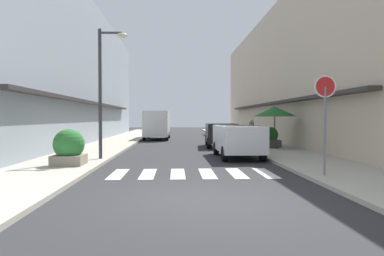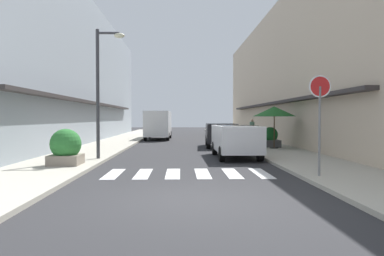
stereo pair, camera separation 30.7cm
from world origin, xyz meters
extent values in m
plane|color=#2B2B2D|center=(0.00, 16.65, 0.00)|extent=(91.57, 91.57, 0.00)
cube|color=#ADA899|center=(-4.82, 16.65, 0.06)|extent=(3.05, 58.27, 0.12)
cube|color=#ADA899|center=(4.82, 16.65, 0.06)|extent=(3.05, 58.27, 0.12)
cube|color=#939EA8|center=(-8.84, 17.73, 5.01)|extent=(5.00, 39.46, 10.01)
cube|color=#332D2D|center=(-6.09, 17.73, 2.80)|extent=(0.50, 27.62, 0.16)
cube|color=#C6B299|center=(8.84, 17.73, 4.86)|extent=(5.00, 39.46, 9.72)
cube|color=#332D2D|center=(6.09, 17.73, 2.80)|extent=(0.50, 27.62, 0.16)
cube|color=silver|center=(-2.38, 3.73, 0.01)|extent=(0.45, 2.20, 0.01)
cube|color=silver|center=(-1.43, 3.73, 0.01)|extent=(0.45, 2.20, 0.01)
cube|color=silver|center=(-0.48, 3.73, 0.01)|extent=(0.45, 2.20, 0.01)
cube|color=silver|center=(0.47, 3.73, 0.01)|extent=(0.45, 2.20, 0.01)
cube|color=silver|center=(1.42, 3.73, 0.01)|extent=(0.45, 2.20, 0.01)
cube|color=silver|center=(2.38, 3.73, 0.01)|extent=(0.45, 2.20, 0.01)
cube|color=silver|center=(2.24, 8.35, 0.89)|extent=(1.80, 4.29, 1.13)
cube|color=black|center=(2.24, 8.14, 1.19)|extent=(1.50, 2.41, 0.56)
cylinder|color=black|center=(1.43, 9.75, 0.32)|extent=(0.23, 0.64, 0.64)
cylinder|color=black|center=(3.02, 9.77, 0.32)|extent=(0.23, 0.64, 0.64)
cylinder|color=black|center=(1.46, 6.93, 0.32)|extent=(0.23, 0.64, 0.64)
cylinder|color=black|center=(3.05, 6.95, 0.32)|extent=(0.23, 0.64, 0.64)
cube|color=black|center=(2.24, 14.45, 0.89)|extent=(1.93, 4.07, 1.13)
cube|color=black|center=(2.24, 14.25, 1.19)|extent=(1.57, 2.30, 0.56)
cylinder|color=black|center=(1.51, 15.81, 0.32)|extent=(0.25, 0.65, 0.64)
cylinder|color=black|center=(3.10, 15.73, 0.32)|extent=(0.25, 0.65, 0.64)
cylinder|color=black|center=(1.39, 13.18, 0.32)|extent=(0.25, 0.65, 0.64)
cylinder|color=black|center=(2.98, 13.10, 0.32)|extent=(0.25, 0.65, 0.64)
cube|color=silver|center=(-2.09, 22.60, 1.34)|extent=(2.05, 5.44, 2.03)
cube|color=black|center=(-2.09, 22.33, 2.09)|extent=(1.70, 3.06, 0.56)
cylinder|color=black|center=(-2.95, 24.40, 0.32)|extent=(0.23, 0.64, 0.64)
cylinder|color=black|center=(-1.16, 24.37, 0.32)|extent=(0.23, 0.64, 0.64)
cylinder|color=black|center=(-3.02, 20.84, 0.32)|extent=(0.23, 0.64, 0.64)
cylinder|color=black|center=(-1.23, 20.80, 0.32)|extent=(0.23, 0.64, 0.64)
cylinder|color=slate|center=(3.79, 2.47, 1.41)|extent=(0.07, 0.07, 2.59)
cylinder|color=red|center=(3.79, 2.47, 2.71)|extent=(0.64, 0.03, 0.64)
torus|color=white|center=(3.79, 2.47, 2.71)|extent=(0.65, 0.05, 0.65)
cylinder|color=#38383D|center=(-3.65, 7.23, 2.78)|extent=(0.14, 0.14, 5.32)
cylinder|color=#38383D|center=(-3.20, 7.23, 5.29)|extent=(0.90, 0.10, 0.10)
ellipsoid|color=beige|center=(-2.75, 7.23, 5.19)|extent=(0.44, 0.28, 0.20)
cylinder|color=#262626|center=(4.96, 12.05, 0.15)|extent=(0.48, 0.48, 0.06)
cylinder|color=#4C3823|center=(4.96, 12.05, 1.14)|extent=(0.06, 0.06, 2.04)
cone|color=#19511E|center=(4.96, 12.05, 2.16)|extent=(2.37, 2.37, 0.55)
cube|color=gray|center=(-4.35, 5.23, 0.30)|extent=(1.08, 1.08, 0.36)
sphere|color=#2D7533|center=(-4.35, 5.23, 0.86)|extent=(1.10, 1.10, 1.10)
cube|color=#4C4C4C|center=(4.96, 12.98, 0.32)|extent=(1.05, 1.05, 0.40)
sphere|color=#195623|center=(4.96, 12.98, 0.83)|extent=(0.88, 0.88, 0.88)
cylinder|color=#282B33|center=(4.78, 17.39, 0.51)|extent=(0.26, 0.26, 0.78)
cylinder|color=#4C7259|center=(4.78, 17.39, 1.21)|extent=(0.34, 0.34, 0.62)
sphere|color=tan|center=(4.78, 17.39, 1.63)|extent=(0.21, 0.21, 0.21)
camera|label=1|loc=(-0.54, -7.88, 1.79)|focal=33.99mm
camera|label=2|loc=(-0.23, -7.89, 1.79)|focal=33.99mm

